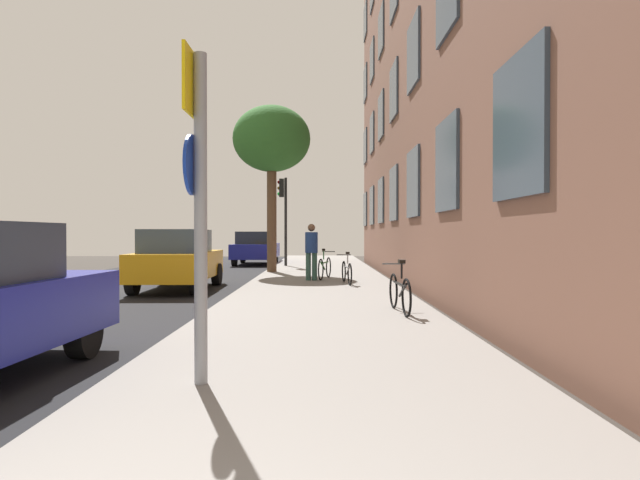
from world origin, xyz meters
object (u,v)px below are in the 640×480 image
Objects in this scene: traffic_light at (285,206)px; tree_near at (273,141)px; bicycle_0 at (401,292)px; pedestrian_0 at (313,248)px; bicycle_1 at (348,271)px; car_2 at (257,248)px; car_1 at (179,259)px; sign_post at (199,188)px; bicycle_2 at (326,267)px.

traffic_light is 0.63× the size of tree_near.
pedestrian_0 is (-1.67, 6.60, 0.60)m from bicycle_0.
bicycle_1 is at bearing -62.13° from tree_near.
pedestrian_0 is 10.84m from car_2.
car_1 reaches higher than bicycle_0.
car_2 is at bearing 108.82° from bicycle_1.
sign_post is at bearing -88.53° from traffic_light.
tree_near reaches higher than car_1.
bicycle_1 is at bearing -46.95° from pedestrian_0.
pedestrian_0 is 0.38× the size of car_2.
pedestrian_0 is at bearing 104.17° from bicycle_0.
tree_near is (-0.65, 14.80, 3.02)m from sign_post.
bicycle_0 is 5.56m from bicycle_1.
sign_post is 0.50× the size of tree_near.
bicycle_2 is at bearing -71.49° from car_2.
tree_near is 3.58× the size of bicycle_2.
car_1 is 0.93× the size of car_2.
bicycle_0 is (2.54, 4.49, -1.44)m from sign_post.
sign_post is at bearing -96.28° from bicycle_2.
car_1 is at bearing -150.75° from bicycle_2.
car_1 is at bearing -93.01° from car_2.
bicycle_1 is at bearing -74.61° from traffic_light.
traffic_light reaches higher than sign_post.
pedestrian_0 is (-0.40, -0.51, 0.60)m from bicycle_2.
car_2 is at bearing 108.51° from bicycle_2.
tree_near is 5.58m from pedestrian_0.
tree_near is 3.60× the size of bicycle_1.
bicycle_1 is at bearing 96.81° from bicycle_0.
pedestrian_0 reaches higher than car_2.
bicycle_1 is at bearing -71.18° from car_2.
sign_post is 11.76m from bicycle_2.
traffic_light is 7.55m from bicycle_2.
car_1 is at bearing -172.20° from bicycle_1.
car_2 is at bearing 101.69° from tree_near.
car_2 reaches higher than bicycle_0.
car_1 is at bearing 136.85° from bicycle_0.
traffic_light is 9.65m from car_1.
bicycle_1 is 12.17m from car_2.
bicycle_2 is 0.42× the size of car_1.
tree_near is 3.50× the size of bicycle_0.
bicycle_0 is 1.02× the size of bicycle_2.
bicycle_1 is 1.70m from bicycle_2.
sign_post is at bearing -84.57° from car_2.
traffic_light reaches higher than bicycle_0.
car_1 and car_2 have the same top height.
traffic_light is at bearing 104.11° from bicycle_2.
bicycle_2 reaches higher than bicycle_1.
tree_near reaches higher than bicycle_2.
bicycle_0 is 0.43× the size of car_1.
pedestrian_0 is at bearing -67.65° from tree_near.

